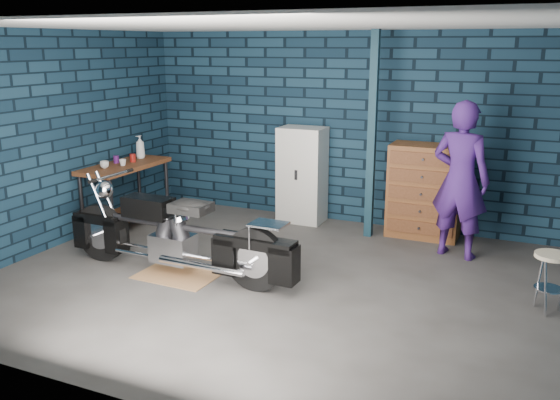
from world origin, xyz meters
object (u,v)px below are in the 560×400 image
at_px(workbench, 127,196).
at_px(locker, 302,175).
at_px(person, 460,180).
at_px(motorcycle, 177,229).
at_px(storage_bin, 147,210).
at_px(tool_chest, 425,191).
at_px(shop_stool, 549,283).

height_order(workbench, locker, locker).
relative_size(person, locker, 1.38).
distance_m(motorcycle, storage_bin, 2.38).
bearing_deg(storage_bin, workbench, -92.69).
bearing_deg(locker, tool_chest, 0.00).
relative_size(motorcycle, locker, 1.78).
relative_size(motorcycle, shop_stool, 4.14).
bearing_deg(shop_stool, storage_bin, 169.53).
bearing_deg(locker, shop_stool, -29.15).
bearing_deg(locker, person, -14.67).
distance_m(locker, shop_stool, 3.82).
height_order(motorcycle, shop_stool, motorcycle).
xyz_separation_m(motorcycle, tool_chest, (2.23, 2.51, 0.08)).
distance_m(workbench, shop_stool, 5.49).
height_order(locker, tool_chest, locker).
bearing_deg(person, shop_stool, 142.53).
distance_m(person, tool_chest, 0.85).
distance_m(workbench, storage_bin, 0.54).
bearing_deg(tool_chest, workbench, -161.96).
xyz_separation_m(workbench, shop_stool, (5.46, -0.58, -0.16)).
bearing_deg(shop_stool, person, 129.76).
bearing_deg(tool_chest, motorcycle, -131.61).
bearing_deg(tool_chest, storage_bin, -167.73).
bearing_deg(person, motorcycle, 47.71).
bearing_deg(workbench, tool_chest, 18.04).
bearing_deg(motorcycle, tool_chest, 49.93).
relative_size(workbench, storage_bin, 3.38).
distance_m(person, locker, 2.36).
height_order(workbench, motorcycle, motorcycle).
xyz_separation_m(locker, shop_stool, (3.32, -1.85, -0.39)).
bearing_deg(motorcycle, workbench, 144.88).
bearing_deg(workbench, storage_bin, 87.31).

